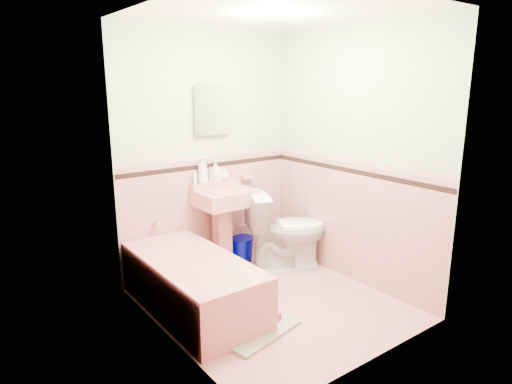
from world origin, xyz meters
TOP-DOWN VIEW (x-y plane):
  - floor at (0.00, 0.00)m, footprint 2.20×2.20m
  - ceiling at (0.00, 0.00)m, footprint 2.20×2.20m
  - wall_back at (0.00, 1.10)m, footprint 2.50×0.00m
  - wall_front at (0.00, -1.10)m, footprint 2.50×0.00m
  - wall_left at (-1.00, 0.00)m, footprint 0.00×2.50m
  - wall_right at (1.00, 0.00)m, footprint 0.00×2.50m
  - wainscot_back at (0.00, 1.09)m, footprint 2.00×0.00m
  - wainscot_front at (0.00, -1.09)m, footprint 2.00×0.00m
  - wainscot_left at (-0.99, 0.00)m, footprint 0.00×2.20m
  - wainscot_right at (0.99, 0.00)m, footprint 0.00×2.20m
  - accent_back at (0.00, 1.08)m, footprint 2.00×0.00m
  - accent_front at (0.00, -1.08)m, footprint 2.00×0.00m
  - accent_left at (-0.98, 0.00)m, footprint 0.00×2.20m
  - accent_right at (0.98, 0.00)m, footprint 0.00×2.20m
  - cap_back at (0.00, 1.08)m, footprint 2.00×0.00m
  - cap_front at (0.00, -1.08)m, footprint 2.00×0.00m
  - cap_left at (-0.98, 0.00)m, footprint 0.00×2.20m
  - cap_right at (0.98, 0.00)m, footprint 0.00×2.20m
  - bathtub at (-0.63, 0.33)m, footprint 0.70×1.50m
  - tub_faucet at (-0.63, 1.05)m, footprint 0.04×0.12m
  - sink at (0.05, 0.86)m, footprint 0.57×0.48m
  - sink_faucet at (0.05, 1.00)m, footprint 0.02×0.02m
  - medicine_cabinet at (0.05, 1.07)m, footprint 0.37×0.04m
  - soap_dish at (0.47, 1.06)m, footprint 0.13×0.08m
  - soap_bottle_left at (-0.10, 1.04)m, footprint 0.12×0.12m
  - soap_bottle_mid at (0.06, 1.04)m, footprint 0.12×0.13m
  - soap_bottle_right at (0.16, 1.04)m, footprint 0.13×0.13m
  - tube at (-0.19, 1.04)m, footprint 0.04×0.04m
  - toilet at (0.64, 0.56)m, footprint 0.96×0.76m
  - bucket at (0.34, 0.99)m, footprint 0.34×0.34m
  - bath_mat at (-0.41, -0.28)m, footprint 0.76×0.59m
  - shoe at (-0.24, -0.29)m, footprint 0.17×0.10m

SIDE VIEW (x-z plane):
  - floor at x=0.00m, z-range 0.00..0.00m
  - bath_mat at x=-0.41m, z-range 0.00..0.03m
  - shoe at x=-0.24m, z-range 0.03..0.09m
  - bucket at x=0.34m, z-range 0.00..0.28m
  - bathtub at x=-0.63m, z-range 0.00..0.45m
  - toilet at x=0.64m, z-range 0.00..0.86m
  - sink at x=0.05m, z-range 0.00..0.90m
  - wainscot_back at x=0.00m, z-range -0.40..1.60m
  - wainscot_front at x=0.00m, z-range -0.40..1.60m
  - wainscot_left at x=-0.99m, z-range -0.50..1.70m
  - wainscot_right at x=0.99m, z-range -0.50..1.70m
  - tub_faucet at x=-0.63m, z-range 0.61..0.65m
  - sink_faucet at x=0.05m, z-range 0.90..1.00m
  - soap_dish at x=0.47m, z-range 0.93..0.97m
  - tube at x=-0.19m, z-range 0.96..1.08m
  - soap_bottle_right at x=0.16m, z-range 0.96..1.09m
  - soap_bottle_mid at x=0.06m, z-range 0.96..1.18m
  - soap_bottle_left at x=-0.10m, z-range 0.96..1.22m
  - accent_left at x=-0.98m, z-range 0.02..2.22m
  - accent_right at x=0.98m, z-range 0.02..2.22m
  - accent_back at x=0.00m, z-range 0.12..2.12m
  - accent_front at x=0.00m, z-range 0.12..2.12m
  - cap_back at x=0.00m, z-range 0.22..2.22m
  - cap_front at x=0.00m, z-range 0.22..2.22m
  - cap_left at x=-0.98m, z-range 0.12..2.32m
  - cap_right at x=0.98m, z-range 0.12..2.32m
  - wall_back at x=0.00m, z-range 0.00..2.50m
  - wall_front at x=0.00m, z-range 0.00..2.50m
  - wall_left at x=-1.00m, z-range 0.00..2.50m
  - wall_right at x=1.00m, z-range 0.00..2.50m
  - medicine_cabinet at x=0.05m, z-range 1.47..1.93m
  - ceiling at x=0.00m, z-range 2.50..2.50m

